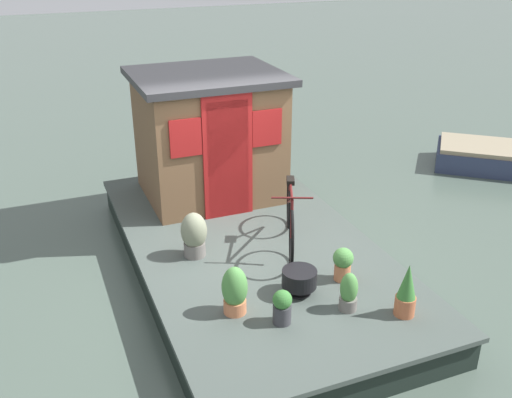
{
  "coord_description": "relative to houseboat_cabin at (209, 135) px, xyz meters",
  "views": [
    {
      "loc": [
        -6.34,
        2.48,
        4.18
      ],
      "look_at": [
        -0.2,
        0.0,
        1.14
      ],
      "focal_mm": 40.83,
      "sensor_mm": 36.0,
      "label": 1
    }
  ],
  "objects": [
    {
      "name": "houseboat_cabin",
      "position": [
        0.0,
        0.0,
        0.0
      ],
      "size": [
        1.87,
        2.16,
        1.9
      ],
      "color": "brown",
      "rests_on": "houseboat_deck"
    },
    {
      "name": "bicycle",
      "position": [
        -1.96,
        -0.45,
        -0.56
      ],
      "size": [
        1.63,
        0.77,
        0.88
      ],
      "color": "black",
      "rests_on": "houseboat_deck"
    },
    {
      "name": "potted_plant_succulent",
      "position": [
        -1.78,
        0.79,
        -0.66
      ],
      "size": [
        0.33,
        0.33,
        0.59
      ],
      "color": "slate",
      "rests_on": "houseboat_deck"
    },
    {
      "name": "houseboat_deck",
      "position": [
        -1.69,
        0.0,
        -1.18
      ],
      "size": [
        5.61,
        3.02,
        0.44
      ],
      "color": "#424C47",
      "rests_on": "ground_plane"
    },
    {
      "name": "ground_plane",
      "position": [
        -1.69,
        0.0,
        -1.4
      ],
      "size": [
        60.0,
        60.0,
        0.0
      ],
      "primitive_type": "plane",
      "color": "#47564C"
    },
    {
      "name": "potted_plant_sage",
      "position": [
        -3.52,
        -0.42,
        -0.75
      ],
      "size": [
        0.2,
        0.2,
        0.45
      ],
      "color": "slate",
      "rests_on": "houseboat_deck"
    },
    {
      "name": "potted_plant_geranium",
      "position": [
        -3.11,
        0.74,
        -0.69
      ],
      "size": [
        0.28,
        0.28,
        0.55
      ],
      "color": "#C6754C",
      "rests_on": "houseboat_deck"
    },
    {
      "name": "potted_plant_ivy",
      "position": [
        -2.97,
        -0.66,
        -0.73
      ],
      "size": [
        0.24,
        0.24,
        0.41
      ],
      "color": "#C6754C",
      "rests_on": "houseboat_deck"
    },
    {
      "name": "dinghy_boat",
      "position": [
        -0.09,
        -5.87,
        -1.17
      ],
      "size": [
        2.5,
        2.67,
        0.46
      ],
      "color": "#2D3856",
      "rests_on": "ground_plane"
    },
    {
      "name": "potted_plant_rosemary",
      "position": [
        -3.83,
        -0.93,
        -0.67
      ],
      "size": [
        0.22,
        0.22,
        0.62
      ],
      "color": "#B2603D",
      "rests_on": "houseboat_deck"
    },
    {
      "name": "charcoal_grill",
      "position": [
        -3.04,
        -0.06,
        -0.77
      ],
      "size": [
        0.4,
        0.4,
        0.3
      ],
      "color": "black",
      "rests_on": "houseboat_deck"
    },
    {
      "name": "potted_plant_thyme",
      "position": [
        -3.47,
        0.34,
        -0.76
      ],
      "size": [
        0.21,
        0.21,
        0.39
      ],
      "color": "#38383D",
      "rests_on": "houseboat_deck"
    }
  ]
}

